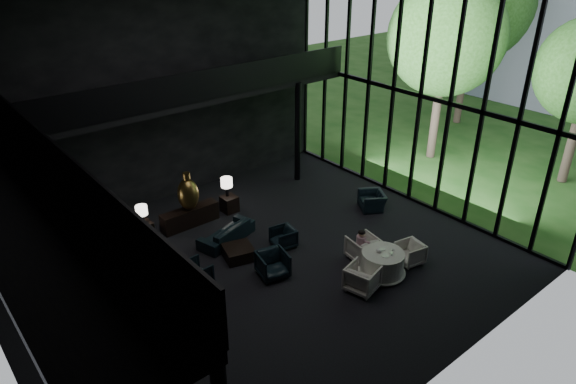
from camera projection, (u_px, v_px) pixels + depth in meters
floor at (263, 265)px, 15.57m from camera, size 14.00×12.00×0.02m
wall_back at (157, 94)px, 17.89m from camera, size 14.00×0.04×8.00m
wall_front at (450, 232)px, 9.64m from camera, size 14.00×0.04×8.00m
curtain_wall at (421, 96)px, 17.71m from camera, size 0.20×12.00×8.00m
mezzanine_left at (21, 211)px, 10.35m from camera, size 2.00×12.00×0.25m
mezzanine_back at (196, 95)px, 17.77m from camera, size 12.00×2.00×0.25m
railing_left at (66, 171)px, 10.65m from camera, size 0.06×12.00×1.00m
railing_back at (210, 84)px, 16.81m from camera, size 12.00×0.06×1.00m
column_nw at (20, 189)px, 15.75m from camera, size 0.24×0.24×4.00m
column_ne at (298, 133)px, 20.15m from camera, size 0.24×0.24×4.00m
tree_near at (446, 37)px, 20.84m from camera, size 4.80×4.80×7.65m
tree_far at (475, 3)px, 24.71m from camera, size 5.60×5.60×8.80m
console at (190, 217)px, 17.58m from camera, size 2.06×0.47×0.65m
bronze_urn at (188, 194)px, 17.15m from camera, size 0.72×0.72×1.34m
side_table_left at (144, 231)px, 16.83m from camera, size 0.53×0.53×0.59m
table_lamp_left at (142, 211)px, 16.47m from camera, size 0.38×0.38×0.64m
side_table_right at (229, 204)px, 18.49m from camera, size 0.53×0.53×0.58m
table_lamp_right at (227, 183)px, 18.20m from camera, size 0.42×0.42×0.70m
sofa at (226, 230)px, 16.67m from camera, size 2.09×1.10×0.79m
lounge_armchair_west at (196, 273)px, 14.54m from camera, size 0.80×0.85×0.82m
lounge_armchair_east at (283, 237)px, 16.38m from camera, size 0.71×0.75×0.67m
lounge_armchair_south at (273, 262)px, 14.90m from camera, size 1.08×1.04×0.94m
window_armchair at (372, 199)px, 18.63m from camera, size 0.93×1.04×0.76m
coffee_table at (239, 253)px, 15.85m from camera, size 1.07×1.07×0.39m
dining_table at (382, 265)px, 15.04m from camera, size 1.41×1.41×0.75m
dining_chair_north at (363, 246)px, 15.69m from camera, size 1.03×0.98×0.94m
dining_chair_east at (410, 253)px, 15.55m from camera, size 0.78×0.81×0.72m
dining_chair_west at (363, 276)px, 14.31m from camera, size 1.06×1.10×0.94m
child at (361, 239)px, 15.47m from camera, size 0.29×0.29×0.63m
plate_a at (385, 256)px, 14.69m from camera, size 0.28×0.28×0.01m
plate_b at (382, 249)px, 15.02m from camera, size 0.24×0.24×0.02m
saucer at (391, 252)px, 14.85m from camera, size 0.17×0.17×0.01m
coffee_cup at (393, 249)px, 14.93m from camera, size 0.08×0.08×0.06m
cereal_bowl at (379, 251)px, 14.86m from camera, size 0.17×0.17×0.09m
cream_pot at (392, 254)px, 14.71m from camera, size 0.06×0.06×0.06m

